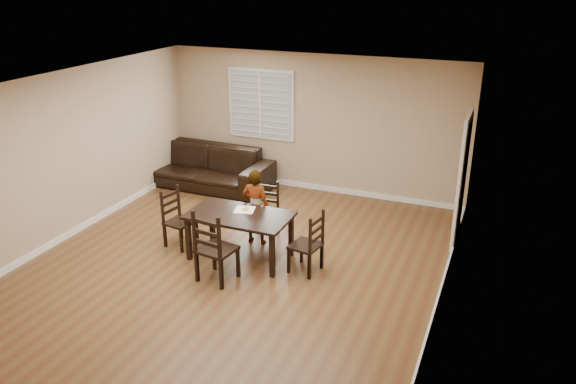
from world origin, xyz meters
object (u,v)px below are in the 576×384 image
object	(u,v)px
child	(256,207)
sofa	(204,167)
chair_near	(267,209)
chair_far	(211,252)
chair_right	(312,246)
donut	(246,209)
dining_table	(240,220)
chair_left	(175,219)

from	to	relation	value
child	sofa	distance (m)	2.86
chair_near	chair_far	xyz separation A→B (m)	(-0.02, -1.82, 0.09)
chair_right	donut	xyz separation A→B (m)	(-1.16, 0.20, 0.32)
chair_far	chair_right	distance (m)	1.45
dining_table	donut	size ratio (longest dim) A/B	14.82
child	donut	size ratio (longest dim) A/B	11.90
child	chair_far	bearing A→B (deg)	87.92
chair_right	sofa	distance (m)	4.13
child	sofa	world-z (taller)	child
chair_near	sofa	distance (m)	2.58
chair_far	donut	bearing A→B (deg)	-84.21
dining_table	chair_left	bearing A→B (deg)	179.05
chair_near	donut	distance (m)	0.88
chair_right	donut	size ratio (longest dim) A/B	9.07
sofa	chair_left	bearing A→B (deg)	-68.48
sofa	donut	bearing A→B (deg)	-46.47
chair_left	chair_right	bearing A→B (deg)	-81.12
sofa	dining_table	bearing A→B (deg)	-48.79
dining_table	child	distance (m)	0.56
chair_near	chair_far	world-z (taller)	chair_far
dining_table	chair_near	size ratio (longest dim) A/B	1.71
chair_near	donut	world-z (taller)	chair_near
dining_table	chair_far	size ratio (longest dim) A/B	1.42
donut	sofa	distance (m)	3.16
sofa	chair_near	bearing A→B (deg)	-34.65
donut	child	bearing A→B (deg)	92.54
dining_table	chair_right	distance (m)	1.20
sofa	chair_right	bearing A→B (deg)	-36.37
chair_left	chair_near	bearing A→B (deg)	-40.86
dining_table	chair_right	world-z (taller)	chair_right
donut	sofa	size ratio (longest dim) A/B	0.04
chair_right	child	size ratio (longest dim) A/B	0.76
chair_left	donut	xyz separation A→B (m)	(1.20, 0.15, 0.32)
dining_table	sofa	distance (m)	3.27
chair_far	chair_left	world-z (taller)	chair_far
chair_left	chair_right	xyz separation A→B (m)	(2.36, -0.05, 0.00)
chair_left	sofa	world-z (taller)	chair_left
chair_far	donut	xyz separation A→B (m)	(0.04, 1.01, 0.25)
chair_right	dining_table	bearing A→B (deg)	-81.73
dining_table	chair_right	size ratio (longest dim) A/B	1.63
dining_table	chair_left	xyz separation A→B (m)	(-1.18, 0.03, -0.21)
chair_right	chair_near	bearing A→B (deg)	-121.03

